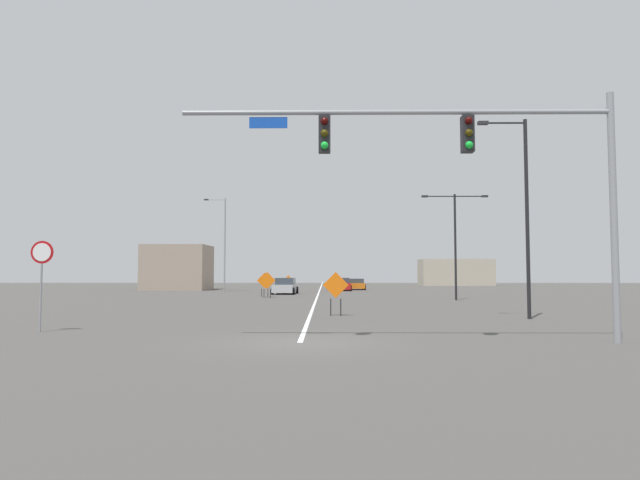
# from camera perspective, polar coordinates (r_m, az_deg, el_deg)

# --- Properties ---
(ground) EXTENTS (182.18, 182.18, 0.00)m
(ground) POSITION_cam_1_polar(r_m,az_deg,el_deg) (15.75, -2.09, -10.57)
(ground) COLOR #4C4947
(road_centre_stripe) EXTENTS (0.16, 101.21, 0.01)m
(road_centre_stripe) POSITION_cam_1_polar(r_m,az_deg,el_deg) (66.25, 0.00, -5.10)
(road_centre_stripe) COLOR white
(road_centre_stripe) RESTS_ON ground
(traffic_signal_assembly) EXTENTS (12.39, 0.44, 7.13)m
(traffic_signal_assembly) POSITION_cam_1_polar(r_m,az_deg,el_deg) (16.46, 15.11, 8.42)
(traffic_signal_assembly) COLOR gray
(traffic_signal_assembly) RESTS_ON ground
(stop_sign) EXTENTS (0.76, 0.07, 3.03)m
(stop_sign) POSITION_cam_1_polar(r_m,az_deg,el_deg) (20.63, -26.84, -2.59)
(stop_sign) COLOR gray
(stop_sign) RESTS_ON ground
(street_lamp_near_right) EXTENTS (2.28, 0.24, 9.75)m
(street_lamp_near_right) POSITION_cam_1_polar(r_m,az_deg,el_deg) (58.22, -9.96, -0.02)
(street_lamp_near_right) COLOR gray
(street_lamp_near_right) RESTS_ON ground
(street_lamp_mid_left) EXTENTS (2.13, 0.24, 8.62)m
(street_lamp_mid_left) POSITION_cam_1_polar(r_m,az_deg,el_deg) (25.33, 20.29, 3.14)
(street_lamp_mid_left) COLOR black
(street_lamp_mid_left) RESTS_ON ground
(street_lamp_mid_right) EXTENTS (4.78, 0.24, 7.64)m
(street_lamp_mid_right) POSITION_cam_1_polar(r_m,az_deg,el_deg) (40.88, 13.81, 0.47)
(street_lamp_mid_right) COLOR black
(street_lamp_mid_right) RESTS_ON ground
(construction_sign_right_shoulder) EXTENTS (1.32, 0.05, 1.99)m
(construction_sign_right_shoulder) POSITION_cam_1_polar(r_m,az_deg,el_deg) (45.70, -5.73, -4.29)
(construction_sign_right_shoulder) COLOR orange
(construction_sign_right_shoulder) RESTS_ON ground
(construction_sign_left_shoulder) EXTENTS (1.18, 0.27, 2.00)m
(construction_sign_left_shoulder) POSITION_cam_1_polar(r_m,az_deg,el_deg) (25.26, 1.64, -4.95)
(construction_sign_left_shoulder) COLOR orange
(construction_sign_left_shoulder) RESTS_ON ground
(construction_sign_left_lane) EXTENTS (1.32, 0.18, 2.02)m
(construction_sign_left_lane) POSITION_cam_1_polar(r_m,az_deg,el_deg) (43.44, -5.48, -4.30)
(construction_sign_left_lane) COLOR orange
(construction_sign_left_lane) RESTS_ON ground
(construction_sign_median_far) EXTENTS (1.09, 0.26, 1.71)m
(construction_sign_median_far) POSITION_cam_1_polar(r_m,az_deg,el_deg) (57.51, -3.29, -4.29)
(construction_sign_median_far) COLOR orange
(construction_sign_median_far) RESTS_ON ground
(car_orange_passing) EXTENTS (2.10, 3.92, 1.28)m
(car_orange_passing) POSITION_cam_1_polar(r_m,az_deg,el_deg) (64.44, 3.74, -4.59)
(car_orange_passing) COLOR orange
(car_orange_passing) RESTS_ON ground
(car_silver_mid) EXTENTS (2.30, 4.65, 1.49)m
(car_silver_mid) POSITION_cam_1_polar(r_m,az_deg,el_deg) (51.42, -3.63, -4.83)
(car_silver_mid) COLOR #B7BABF
(car_silver_mid) RESTS_ON ground
(car_red_near) EXTENTS (2.18, 4.51, 1.41)m
(car_red_near) POSITION_cam_1_polar(r_m,az_deg,el_deg) (60.88, 2.21, -4.63)
(car_red_near) COLOR red
(car_red_near) RESTS_ON ground
(roadside_building_east) EXTENTS (10.68, 5.37, 4.00)m
(roadside_building_east) POSITION_cam_1_polar(r_m,az_deg,el_deg) (86.44, 13.83, -3.28)
(roadside_building_east) COLOR #B2A893
(roadside_building_east) RESTS_ON ground
(roadside_building_west) EXTENTS (7.02, 6.34, 5.10)m
(roadside_building_west) POSITION_cam_1_polar(r_m,az_deg,el_deg) (65.26, -14.49, -2.78)
(roadside_building_west) COLOR gray
(roadside_building_west) RESTS_ON ground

